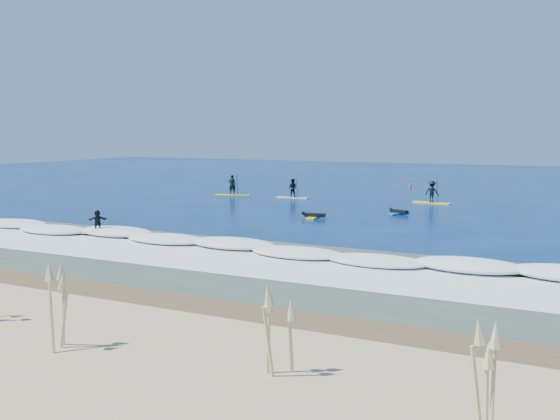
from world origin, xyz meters
The scene contains 12 objects.
ground centered at (0.00, 0.00, 0.00)m, with size 160.00×160.00×0.00m, color #031849.
wet_sand_strip centered at (0.00, -21.50, 0.00)m, with size 90.00×5.00×0.08m, color #4F3E24.
shallow_water centered at (0.00, -14.00, 0.01)m, with size 90.00×13.00×0.01m, color #374C3F.
breaking_wave centered at (0.00, -10.00, 0.00)m, with size 40.00×6.00×0.30m, color white.
whitewater centered at (0.00, -13.00, 0.00)m, with size 34.00×5.00×0.02m, color silver.
sup_paddler_left centered at (-12.40, 12.55, 0.71)m, with size 3.33×1.91×2.28m.
sup_paddler_center centered at (-6.40, 13.06, 0.76)m, with size 2.97×1.01×2.04m.
sup_paddler_right centered at (5.76, 14.56, 0.86)m, with size 3.19×1.13×2.19m.
prone_paddler_near centered at (0.44, 2.02, 0.15)m, with size 1.72×2.21×0.45m.
prone_paddler_far centered at (5.14, 6.68, 0.14)m, with size 1.55×2.05×0.42m.
wave_surfer centered at (-7.89, -10.16, 0.76)m, with size 1.72×1.57×1.33m.
marker_buoy centered at (0.49, 27.66, 0.26)m, with size 0.24×0.24×0.59m.
Camera 1 is at (17.48, -37.37, 5.98)m, focal length 40.00 mm.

